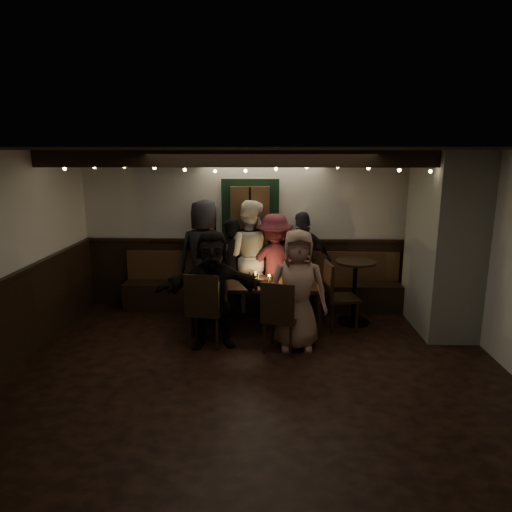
{
  "coord_description": "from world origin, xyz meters",
  "views": [
    {
      "loc": [
        0.12,
        -5.08,
        2.57
      ],
      "look_at": [
        -0.08,
        1.6,
        1.05
      ],
      "focal_mm": 32.0,
      "sensor_mm": 36.0,
      "label": 1
    }
  ],
  "objects_px": {
    "chair_near_left": "(204,306)",
    "chair_near_right": "(279,313)",
    "high_top": "(355,284)",
    "person_e": "(303,263)",
    "person_g": "(297,290)",
    "person_d": "(274,264)",
    "chair_end": "(335,292)",
    "person_b": "(231,266)",
    "person_c": "(249,256)",
    "person_f": "(213,289)",
    "dining_table": "(255,286)",
    "person_a": "(205,256)"
  },
  "relations": [
    {
      "from": "chair_near_left",
      "to": "person_a",
      "type": "xyz_separation_m",
      "value": [
        -0.19,
        1.5,
        0.34
      ]
    },
    {
      "from": "high_top",
      "to": "chair_end",
      "type": "bearing_deg",
      "value": -142.42
    },
    {
      "from": "chair_end",
      "to": "person_e",
      "type": "relative_size",
      "value": 0.61
    },
    {
      "from": "chair_near_right",
      "to": "high_top",
      "type": "relative_size",
      "value": 0.99
    },
    {
      "from": "chair_near_left",
      "to": "person_e",
      "type": "relative_size",
      "value": 0.62
    },
    {
      "from": "person_c",
      "to": "person_d",
      "type": "bearing_deg",
      "value": 174.77
    },
    {
      "from": "person_a",
      "to": "person_b",
      "type": "relative_size",
      "value": 1.18
    },
    {
      "from": "high_top",
      "to": "person_f",
      "type": "distance_m",
      "value": 2.26
    },
    {
      "from": "high_top",
      "to": "person_a",
      "type": "distance_m",
      "value": 2.43
    },
    {
      "from": "person_b",
      "to": "person_c",
      "type": "height_order",
      "value": "person_c"
    },
    {
      "from": "person_b",
      "to": "person_e",
      "type": "xyz_separation_m",
      "value": [
        1.15,
        0.03,
        0.05
      ]
    },
    {
      "from": "chair_near_right",
      "to": "high_top",
      "type": "xyz_separation_m",
      "value": [
        1.17,
        1.14,
        0.07
      ]
    },
    {
      "from": "chair_near_left",
      "to": "chair_near_right",
      "type": "xyz_separation_m",
      "value": [
        0.99,
        -0.17,
        -0.03
      ]
    },
    {
      "from": "high_top",
      "to": "person_g",
      "type": "height_order",
      "value": "person_g"
    },
    {
      "from": "person_d",
      "to": "person_a",
      "type": "bearing_deg",
      "value": -17.17
    },
    {
      "from": "person_e",
      "to": "person_f",
      "type": "xyz_separation_m",
      "value": [
        -1.29,
        -1.37,
        -0.03
      ]
    },
    {
      "from": "chair_near_left",
      "to": "high_top",
      "type": "xyz_separation_m",
      "value": [
        2.16,
        0.97,
        0.04
      ]
    },
    {
      "from": "chair_end",
      "to": "person_b",
      "type": "relative_size",
      "value": 0.65
    },
    {
      "from": "high_top",
      "to": "person_b",
      "type": "height_order",
      "value": "person_b"
    },
    {
      "from": "person_e",
      "to": "person_g",
      "type": "xyz_separation_m",
      "value": [
        -0.17,
        -1.4,
        -0.02
      ]
    },
    {
      "from": "person_c",
      "to": "chair_end",
      "type": "bearing_deg",
      "value": 159.24
    },
    {
      "from": "chair_near_right",
      "to": "person_e",
      "type": "xyz_separation_m",
      "value": [
        0.41,
        1.58,
        0.28
      ]
    },
    {
      "from": "chair_end",
      "to": "person_c",
      "type": "height_order",
      "value": "person_c"
    },
    {
      "from": "high_top",
      "to": "person_c",
      "type": "distance_m",
      "value": 1.74
    },
    {
      "from": "chair_end",
      "to": "person_a",
      "type": "relative_size",
      "value": 0.55
    },
    {
      "from": "person_a",
      "to": "person_f",
      "type": "xyz_separation_m",
      "value": [
        0.3,
        -1.45,
        -0.12
      ]
    },
    {
      "from": "dining_table",
      "to": "person_c",
      "type": "relative_size",
      "value": 1.07
    },
    {
      "from": "high_top",
      "to": "person_g",
      "type": "xyz_separation_m",
      "value": [
        -0.93,
        -0.96,
        0.19
      ]
    },
    {
      "from": "chair_near_right",
      "to": "person_b",
      "type": "relative_size",
      "value": 0.62
    },
    {
      "from": "person_b",
      "to": "person_d",
      "type": "distance_m",
      "value": 0.69
    },
    {
      "from": "chair_end",
      "to": "person_f",
      "type": "xyz_separation_m",
      "value": [
        -1.73,
        -0.67,
        0.23
      ]
    },
    {
      "from": "chair_near_left",
      "to": "person_c",
      "type": "xyz_separation_m",
      "value": [
        0.53,
        1.5,
        0.34
      ]
    },
    {
      "from": "person_a",
      "to": "person_e",
      "type": "height_order",
      "value": "person_a"
    },
    {
      "from": "chair_end",
      "to": "person_g",
      "type": "height_order",
      "value": "person_g"
    },
    {
      "from": "dining_table",
      "to": "high_top",
      "type": "height_order",
      "value": "high_top"
    },
    {
      "from": "chair_near_left",
      "to": "person_f",
      "type": "bearing_deg",
      "value": 23.57
    },
    {
      "from": "person_d",
      "to": "high_top",
      "type": "bearing_deg",
      "value": 149.73
    },
    {
      "from": "high_top",
      "to": "person_g",
      "type": "distance_m",
      "value": 1.35
    },
    {
      "from": "chair_near_left",
      "to": "person_d",
      "type": "height_order",
      "value": "person_d"
    },
    {
      "from": "person_d",
      "to": "person_e",
      "type": "distance_m",
      "value": 0.46
    },
    {
      "from": "person_e",
      "to": "person_g",
      "type": "relative_size",
      "value": 1.03
    },
    {
      "from": "dining_table",
      "to": "chair_near_left",
      "type": "distance_m",
      "value": 0.99
    },
    {
      "from": "chair_end",
      "to": "person_d",
      "type": "xyz_separation_m",
      "value": [
        -0.9,
        0.67,
        0.25
      ]
    },
    {
      "from": "chair_near_left",
      "to": "chair_near_right",
      "type": "relative_size",
      "value": 1.06
    },
    {
      "from": "dining_table",
      "to": "person_e",
      "type": "xyz_separation_m",
      "value": [
        0.74,
        0.68,
        0.19
      ]
    },
    {
      "from": "person_b",
      "to": "high_top",
      "type": "bearing_deg",
      "value": 164.39
    },
    {
      "from": "dining_table",
      "to": "person_d",
      "type": "distance_m",
      "value": 0.73
    },
    {
      "from": "chair_near_right",
      "to": "person_d",
      "type": "distance_m",
      "value": 1.58
    },
    {
      "from": "high_top",
      "to": "person_d",
      "type": "xyz_separation_m",
      "value": [
        -1.22,
        0.42,
        0.2
      ]
    },
    {
      "from": "high_top",
      "to": "person_b",
      "type": "xyz_separation_m",
      "value": [
        -1.91,
        0.41,
        0.16
      ]
    }
  ]
}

